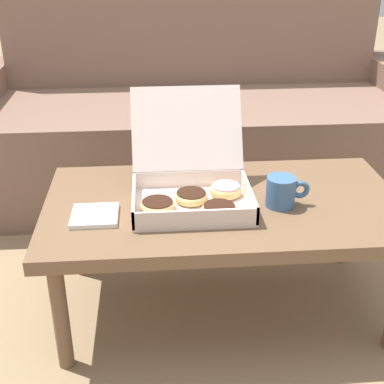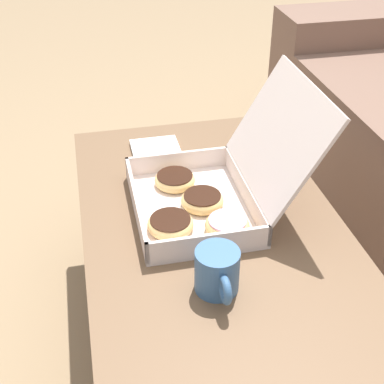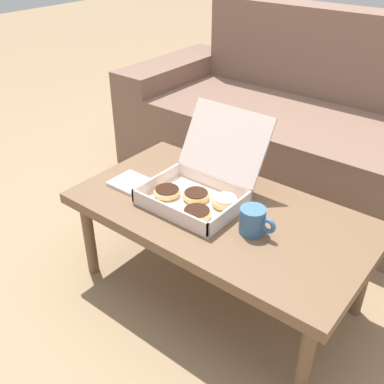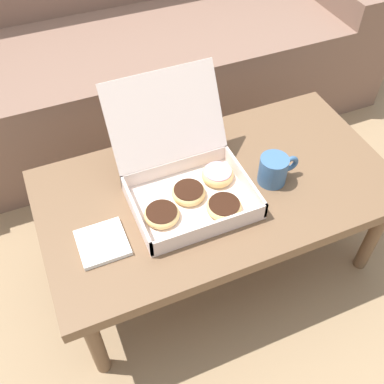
{
  "view_description": "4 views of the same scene",
  "coord_description": "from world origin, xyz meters",
  "views": [
    {
      "loc": [
        -0.21,
        -1.55,
        1.11
      ],
      "look_at": [
        -0.1,
        -0.19,
        0.44
      ],
      "focal_mm": 50.0,
      "sensor_mm": 36.0,
      "label": 1
    },
    {
      "loc": [
        0.87,
        -0.41,
        1.12
      ],
      "look_at": [
        -0.1,
        -0.19,
        0.44
      ],
      "focal_mm": 50.0,
      "sensor_mm": 36.0,
      "label": 2
    },
    {
      "loc": [
        0.74,
        -1.25,
        1.27
      ],
      "look_at": [
        -0.1,
        -0.19,
        0.44
      ],
      "focal_mm": 42.0,
      "sensor_mm": 36.0,
      "label": 3
    },
    {
      "loc": [
        -0.42,
        -0.96,
        1.37
      ],
      "look_at": [
        -0.1,
        -0.19,
        0.44
      ],
      "focal_mm": 42.0,
      "sensor_mm": 36.0,
      "label": 4
    }
  ],
  "objects": [
    {
      "name": "coffee_mug",
      "position": [
        0.16,
        -0.2,
        0.43
      ],
      "size": [
        0.13,
        0.08,
        0.09
      ],
      "color": "#3D6693",
      "rests_on": "coffee_table"
    },
    {
      "name": "coffee_table",
      "position": [
        0.0,
        -0.16,
        0.35
      ],
      "size": [
        1.06,
        0.58,
        0.39
      ],
      "color": "brown",
      "rests_on": "ground_plane"
    },
    {
      "name": "ground_plane",
      "position": [
        0.0,
        0.0,
        0.0
      ],
      "size": [
        12.0,
        12.0,
        0.0
      ],
      "primitive_type": "plane",
      "color": "#937756"
    },
    {
      "name": "napkin_stack",
      "position": [
        -0.37,
        -0.23,
        0.39
      ],
      "size": [
        0.13,
        0.13,
        0.01
      ],
      "color": "white",
      "rests_on": "coffee_table"
    },
    {
      "name": "pastry_box",
      "position": [
        -0.09,
        -0.15,
        0.44
      ],
      "size": [
        0.34,
        0.4,
        0.29
      ],
      "color": "silver",
      "rests_on": "coffee_table"
    },
    {
      "name": "couch",
      "position": [
        0.0,
        0.8,
        0.3
      ],
      "size": [
        2.22,
        0.81,
        0.88
      ],
      "color": "#7A5B4C",
      "rests_on": "ground_plane"
    }
  ]
}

